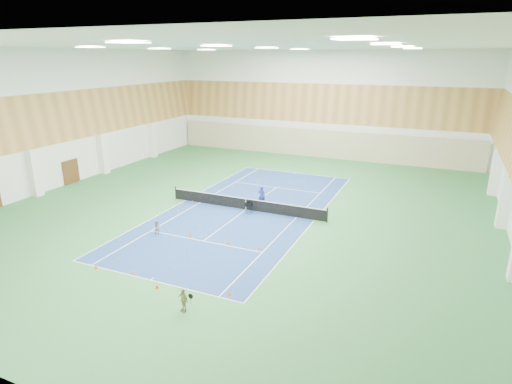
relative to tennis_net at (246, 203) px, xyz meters
The scene contains 21 objects.
ground 0.55m from the tennis_net, ahead, with size 40.00×40.00×0.00m, color #2F6F3A.
room_shell 5.45m from the tennis_net, ahead, with size 36.00×40.00×12.00m, color white, non-canonical shape.
wood_cladding 7.45m from the tennis_net, ahead, with size 36.00×40.00×8.00m, color #C08847, non-canonical shape.
ceiling_light_grid 11.37m from the tennis_net, ahead, with size 21.40×25.40×0.06m, color white, non-canonical shape.
court_surface 0.55m from the tennis_net, ahead, with size 10.97×23.77×0.01m, color navy.
tennis_balls_scatter 0.50m from the tennis_net, ahead, with size 10.57×22.77×0.07m, color #BBCC22, non-canonical shape.
tennis_net is the anchor object (origin of this frame).
back_curtain 19.78m from the tennis_net, 90.00° to the left, with size 35.40×0.16×3.20m, color #C6B793.
door_left_b 17.93m from the tennis_net, behind, with size 0.08×1.80×2.20m, color #593319.
coach 1.62m from the tennis_net, 63.31° to the left, with size 0.59×0.39×1.62m, color navy.
child_court 7.49m from the tennis_net, 116.54° to the right, with size 0.49×0.39×1.02m, color #96979E.
child_apron 13.93m from the tennis_net, 76.79° to the right, with size 0.69×0.29×1.18m, color tan.
ball_cart 0.81m from the tennis_net, 48.29° to the right, with size 0.51×0.51×0.88m, color black, non-canonical shape.
cone_svc_a 7.23m from the tennis_net, 120.17° to the right, with size 0.18×0.18×0.20m, color orange.
cone_svc_b 6.18m from the tennis_net, 100.81° to the right, with size 0.21×0.21×0.23m, color #F8480D.
cone_svc_c 6.39m from the tennis_net, 74.55° to the right, with size 0.20×0.20×0.22m, color #F24E0C.
cone_svc_d 7.21m from the tennis_net, 58.23° to the right, with size 0.20×0.20×0.22m, color #FC5C0D.
cone_base_a 12.57m from the tennis_net, 106.71° to the right, with size 0.19×0.19×0.21m, color #D53E0B.
cone_base_b 11.77m from the tennis_net, 96.31° to the right, with size 0.19×0.19×0.21m, color #FC570D.
cone_base_c 12.45m from the tennis_net, 86.25° to the right, with size 0.21×0.21×0.23m, color #DC3F0B.
cone_base_d 12.39m from the tennis_net, 68.54° to the right, with size 0.20×0.20×0.22m, color orange.
Camera 1 is at (13.29, -28.03, 11.37)m, focal length 30.00 mm.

